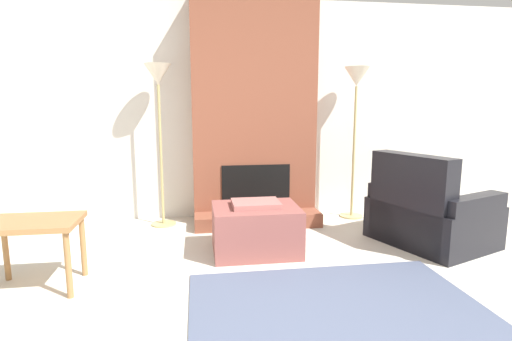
{
  "coord_description": "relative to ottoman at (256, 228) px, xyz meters",
  "views": [
    {
      "loc": [
        -0.67,
        -1.6,
        1.37
      ],
      "look_at": [
        0.0,
        2.88,
        0.62
      ],
      "focal_mm": 28.0,
      "sensor_mm": 36.0,
      "label": 1
    }
  ],
  "objects": [
    {
      "name": "side_table",
      "position": [
        -1.74,
        -0.5,
        0.22
      ],
      "size": [
        0.66,
        0.47,
        0.53
      ],
      "color": "#9E7042",
      "rests_on": "ground_plane"
    },
    {
      "name": "fireplace",
      "position": [
        0.14,
        1.11,
        1.01
      ],
      "size": [
        1.43,
        0.69,
        2.6
      ],
      "color": "brown",
      "rests_on": "ground_plane"
    },
    {
      "name": "floor_lamp_left",
      "position": [
        -0.93,
        1.01,
        1.3
      ],
      "size": [
        0.29,
        0.29,
        1.81
      ],
      "color": "tan",
      "rests_on": "ground_plane"
    },
    {
      "name": "floor_lamp_right",
      "position": [
        1.35,
        1.01,
        1.3
      ],
      "size": [
        0.29,
        0.29,
        1.81
      ],
      "color": "tan",
      "rests_on": "ground_plane"
    },
    {
      "name": "ottoman",
      "position": [
        0.0,
        0.0,
        0.0
      ],
      "size": [
        0.79,
        0.61,
        0.49
      ],
      "color": "#8C4C47",
      "rests_on": "ground_plane"
    },
    {
      "name": "armchair",
      "position": [
        1.71,
        -0.02,
        0.05
      ],
      "size": [
        1.17,
        1.24,
        0.91
      ],
      "rotation": [
        0.0,
        0.0,
        1.94
      ],
      "color": "black",
      "rests_on": "ground_plane"
    },
    {
      "name": "wall_back",
      "position": [
        0.14,
        1.34,
        1.07
      ],
      "size": [
        7.61,
        0.06,
        2.6
      ],
      "primitive_type": "cube",
      "color": "silver",
      "rests_on": "ground_plane"
    },
    {
      "name": "area_rug",
      "position": [
        0.39,
        -1.17,
        -0.22
      ],
      "size": [
        2.0,
        1.42,
        0.01
      ],
      "primitive_type": "cube",
      "color": "#4C5670",
      "rests_on": "ground_plane"
    }
  ]
}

